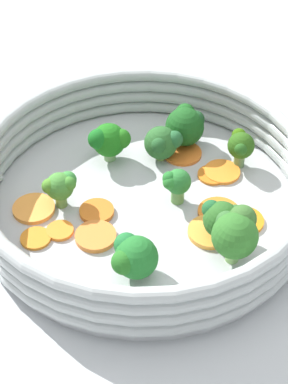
{
  "coord_description": "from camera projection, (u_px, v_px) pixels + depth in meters",
  "views": [
    {
      "loc": [
        -0.47,
        -0.22,
        0.5
      ],
      "look_at": [
        0.0,
        0.0,
        0.03
      ],
      "focal_mm": 60.0,
      "sensor_mm": 36.0,
      "label": 1
    }
  ],
  "objects": [
    {
      "name": "ground_plane",
      "position": [
        144.0,
        210.0,
        0.73
      ],
      "size": [
        4.0,
        4.0,
        0.0
      ],
      "primitive_type": "plane",
      "color": "#B5BABD"
    },
    {
      "name": "carrot_slice_1",
      "position": [
        210.0,
        232.0,
        0.68
      ],
      "size": [
        0.06,
        0.06,
        0.01
      ],
      "primitive_type": "cylinder",
      "rotation": [
        0.0,
        0.0,
        4.94
      ],
      "color": "#F99D3A",
      "rests_on": "skillet"
    },
    {
      "name": "broccoli_floret_2",
      "position": [
        183.0,
        124.0,
        0.78
      ],
      "size": [
        0.05,
        0.05,
        0.05
      ],
      "color": "#668747",
      "rests_on": "skillet"
    },
    {
      "name": "carrot_slice_7",
      "position": [
        96.0,
        236.0,
        0.67
      ],
      "size": [
        0.05,
        0.05,
        0.01
      ],
      "primitive_type": "cylinder",
      "rotation": [
        0.0,
        0.0,
        3.38
      ],
      "color": "orange",
      "rests_on": "skillet"
    },
    {
      "name": "broccoli_floret_7",
      "position": [
        162.0,
        143.0,
        0.76
      ],
      "size": [
        0.04,
        0.04,
        0.04
      ],
      "color": "#799B4C",
      "rests_on": "skillet"
    },
    {
      "name": "carrot_slice_6",
      "position": [
        219.0,
        212.0,
        0.7
      ],
      "size": [
        0.07,
        0.07,
        0.0
      ],
      "primitive_type": "cylinder",
      "rotation": [
        0.0,
        0.0,
        0.71
      ],
      "color": "orange",
      "rests_on": "skillet"
    },
    {
      "name": "carrot_slice_4",
      "position": [
        222.0,
        172.0,
        0.75
      ],
      "size": [
        0.04,
        0.04,
        0.0
      ],
      "primitive_type": "cylinder",
      "rotation": [
        0.0,
        0.0,
        4.71
      ],
      "color": "orange",
      "rests_on": "skillet"
    },
    {
      "name": "carrot_slice_3",
      "position": [
        36.0,
        238.0,
        0.67
      ],
      "size": [
        0.04,
        0.04,
        0.0
      ],
      "primitive_type": "cylinder",
      "rotation": [
        0.0,
        0.0,
        1.88
      ],
      "color": "orange",
      "rests_on": "skillet"
    },
    {
      "name": "broccoli_floret_5",
      "position": [
        235.0,
        232.0,
        0.63
      ],
      "size": [
        0.05,
        0.05,
        0.06
      ],
      "color": "#7EAD5E",
      "rests_on": "skillet"
    },
    {
      "name": "carrot_slice_5",
      "position": [
        34.0,
        209.0,
        0.71
      ],
      "size": [
        0.05,
        0.05,
        0.01
      ],
      "primitive_type": "cylinder",
      "rotation": [
        0.0,
        0.0,
        3.09
      ],
      "color": "#F7943A",
      "rests_on": "skillet"
    },
    {
      "name": "carrot_slice_2",
      "position": [
        60.0,
        231.0,
        0.68
      ],
      "size": [
        0.03,
        0.03,
        0.0
      ],
      "primitive_type": "cylinder",
      "rotation": [
        0.0,
        0.0,
        1.62
      ],
      "color": "orange",
      "rests_on": "skillet"
    },
    {
      "name": "skillet_rivet_left",
      "position": [
        0.0,
        178.0,
        0.74
      ],
      "size": [
        0.01,
        0.01,
        0.01
      ],
      "primitive_type": "sphere",
      "color": "#AFB7B6",
      "rests_on": "skillet"
    },
    {
      "name": "carrot_slice_0",
      "position": [
        244.0,
        221.0,
        0.69
      ],
      "size": [
        0.06,
        0.06,
        0.0
      ],
      "primitive_type": "cylinder",
      "rotation": [
        0.0,
        0.0,
        5.34
      ],
      "color": "orange",
      "rests_on": "skillet"
    },
    {
      "name": "carrot_slice_9",
      "position": [
        212.0,
        175.0,
        0.75
      ],
      "size": [
        0.04,
        0.04,
        0.0
      ],
      "primitive_type": "cylinder",
      "rotation": [
        0.0,
        0.0,
        3.18
      ],
      "color": "orange",
      "rests_on": "skillet"
    },
    {
      "name": "broccoli_floret_6",
      "position": [
        109.0,
        140.0,
        0.75
      ],
      "size": [
        0.04,
        0.05,
        0.05
      ],
      "color": "#7CA469",
      "rests_on": "skillet"
    },
    {
      "name": "broccoli_floret_0",
      "position": [
        61.0,
        186.0,
        0.69
      ],
      "size": [
        0.04,
        0.03,
        0.04
      ],
      "color": "#679344",
      "rests_on": "skillet"
    },
    {
      "name": "broccoli_floret_1",
      "position": [
        240.0,
        145.0,
        0.74
      ],
      "size": [
        0.04,
        0.03,
        0.05
      ],
      "color": "#63874F",
      "rests_on": "skillet"
    },
    {
      "name": "skillet",
      "position": [
        144.0,
        206.0,
        0.72
      ],
      "size": [
        0.35,
        0.35,
        0.01
      ],
      "primitive_type": "cylinder",
      "color": "#B2B5B7",
      "rests_on": "ground_plane"
    },
    {
      "name": "broccoli_floret_8",
      "position": [
        176.0,
        183.0,
        0.7
      ],
      "size": [
        0.03,
        0.03,
        0.04
      ],
      "color": "#5C8944",
      "rests_on": "skillet"
    },
    {
      "name": "broccoli_floret_3",
      "position": [
        224.0,
        218.0,
        0.66
      ],
      "size": [
        0.04,
        0.05,
        0.05
      ],
      "color": "#648A4B",
      "rests_on": "skillet"
    },
    {
      "name": "broccoli_floret_4",
      "position": [
        133.0,
        256.0,
        0.62
      ],
      "size": [
        0.05,
        0.05,
        0.05
      ],
      "color": "#68854A",
      "rests_on": "skillet"
    },
    {
      "name": "skillet_rim_wall",
      "position": [
        144.0,
        181.0,
        0.7
      ],
      "size": [
        0.37,
        0.37,
        0.06
      ],
      "color": "#AFB6B5",
      "rests_on": "skillet"
    },
    {
      "name": "carrot_slice_8",
      "position": [
        182.0,
        153.0,
        0.78
      ],
      "size": [
        0.06,
        0.06,
        0.0
      ],
      "primitive_type": "cylinder",
      "rotation": [
        0.0,
        0.0,
        5.24
      ],
      "color": "orange",
      "rests_on": "skillet"
    },
    {
      "name": "carrot_slice_10",
      "position": [
        97.0,
        211.0,
        0.7
      ],
      "size": [
        0.05,
        0.05,
        0.01
      ],
      "primitive_type": "cylinder",
      "rotation": [
        0.0,
        0.0,
        0.47
      ],
      "color": "orange",
      "rests_on": "skillet"
    }
  ]
}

